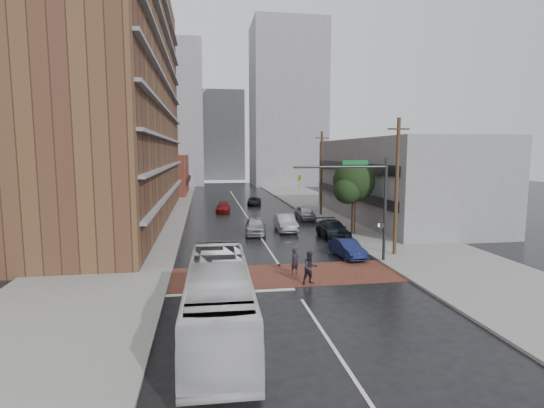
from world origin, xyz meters
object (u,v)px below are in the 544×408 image
object	(u,v)px
pedestrian_a	(295,261)
car_parked_far	(305,213)
car_travel_b	(286,223)
car_travel_c	(223,207)
transit_bus	(219,299)
pedestrian_b	(310,268)
car_travel_a	(255,226)
car_parked_near	(348,249)
suv_travel	(254,201)
car_parked_mid	(333,229)

from	to	relation	value
pedestrian_a	car_parked_far	xyz separation A→B (m)	(5.68, 21.00, -0.06)
car_travel_b	car_travel_c	size ratio (longest dim) A/B	1.18
pedestrian_a	car_parked_far	distance (m)	21.76
transit_bus	pedestrian_b	bearing A→B (deg)	49.61
pedestrian_a	pedestrian_b	size ratio (longest dim) A/B	0.85
car_travel_a	pedestrian_b	bearing A→B (deg)	-79.00
transit_bus	car_parked_near	distance (m)	15.17
car_travel_a	pedestrian_a	bearing A→B (deg)	-80.12
car_travel_c	car_parked_near	size ratio (longest dim) A/B	1.05
suv_travel	car_parked_mid	world-z (taller)	car_parked_mid
car_travel_b	suv_travel	size ratio (longest dim) A/B	1.19
car_travel_a	car_parked_near	world-z (taller)	car_travel_a
transit_bus	car_parked_near	xyz separation A→B (m)	(9.61, 11.70, -0.88)
transit_bus	car_parked_far	xyz separation A→B (m)	(10.65, 29.18, -0.77)
pedestrian_a	car_travel_a	bearing A→B (deg)	69.88
car_parked_far	pedestrian_a	bearing A→B (deg)	-105.64
pedestrian_a	car_parked_near	size ratio (longest dim) A/B	0.41
pedestrian_b	pedestrian_a	bearing A→B (deg)	89.70
pedestrian_a	pedestrian_b	xyz separation A→B (m)	(0.45, -2.11, 0.14)
transit_bus	car_parked_far	world-z (taller)	transit_bus
suv_travel	car_parked_mid	distance (m)	24.56
car_travel_b	car_parked_near	size ratio (longest dim) A/B	1.24
car_travel_b	car_parked_mid	xyz separation A→B (m)	(3.54, -3.84, -0.04)
pedestrian_a	car_parked_near	world-z (taller)	pedestrian_a
car_travel_a	suv_travel	size ratio (longest dim) A/B	1.13
pedestrian_a	car_travel_c	xyz separation A→B (m)	(-3.25, 28.16, -0.21)
pedestrian_b	car_travel_b	xyz separation A→B (m)	(1.68, 16.37, -0.15)
pedestrian_b	car_travel_a	distance (m)	15.37
car_parked_near	car_parked_far	size ratio (longest dim) A/B	0.89
car_parked_near	car_parked_far	distance (m)	17.51
car_travel_b	pedestrian_a	bearing A→B (deg)	-97.73
car_travel_b	suv_travel	xyz separation A→B (m)	(-0.66, 20.36, -0.23)
car_travel_c	car_parked_mid	size ratio (longest dim) A/B	0.78
car_travel_c	car_parked_far	xyz separation A→B (m)	(8.93, -7.15, 0.16)
car_parked_mid	car_parked_far	world-z (taller)	car_parked_mid
pedestrian_a	suv_travel	size ratio (longest dim) A/B	0.40
transit_bus	car_travel_b	bearing A→B (deg)	73.84
car_travel_a	car_travel_b	world-z (taller)	car_travel_b
transit_bus	suv_travel	xyz separation A→B (m)	(6.45, 42.80, -0.96)
car_travel_c	car_parked_near	bearing A→B (deg)	-66.09
suv_travel	car_parked_near	size ratio (longest dim) A/B	1.04
car_parked_far	car_parked_near	bearing A→B (deg)	-93.92
car_travel_b	suv_travel	world-z (taller)	car_travel_b
suv_travel	car_travel_c	bearing A→B (deg)	-118.04
transit_bus	pedestrian_b	world-z (taller)	transit_bus
car_travel_a	car_travel_b	xyz separation A→B (m)	(3.06, 1.06, 0.01)
car_travel_a	car_parked_far	xyz separation A→B (m)	(6.60, 7.81, -0.03)
pedestrian_a	car_travel_b	size ratio (longest dim) A/B	0.33
pedestrian_a	car_travel_b	world-z (taller)	pedestrian_a
pedestrian_b	suv_travel	bearing A→B (deg)	76.03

